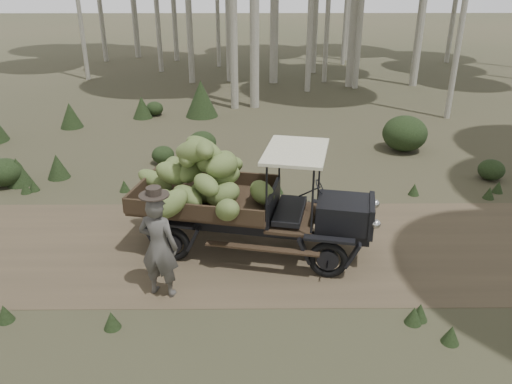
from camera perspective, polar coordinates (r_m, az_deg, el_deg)
ground at (r=10.04m, az=0.38°, el=-6.32°), size 120.00×120.00×0.00m
dirt_track at (r=10.04m, az=0.38°, el=-6.30°), size 70.00×4.00×0.01m
banana_truck at (r=9.48m, az=-3.45°, el=0.67°), size 4.88×2.57×2.33m
farmer at (r=8.38m, az=-11.07°, el=-6.03°), size 0.76×0.60×1.98m
undergrowth at (r=10.78m, az=-12.96°, el=-1.54°), size 24.91×20.45×1.40m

